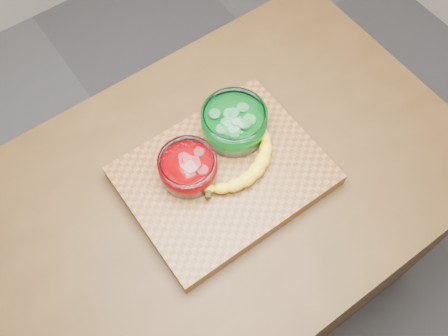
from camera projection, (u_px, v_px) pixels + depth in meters
ground at (224, 281)px, 1.99m from camera, size 3.50×3.50×0.00m
counter at (224, 243)px, 1.59m from camera, size 1.20×0.80×0.90m
cutting_board at (224, 176)px, 1.17m from camera, size 0.45×0.35×0.04m
bowl_red at (188, 167)px, 1.13m from camera, size 0.13×0.13×0.06m
bowl_green at (234, 123)px, 1.18m from camera, size 0.16×0.16×0.07m
banana at (240, 162)px, 1.15m from camera, size 0.26×0.15×0.04m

